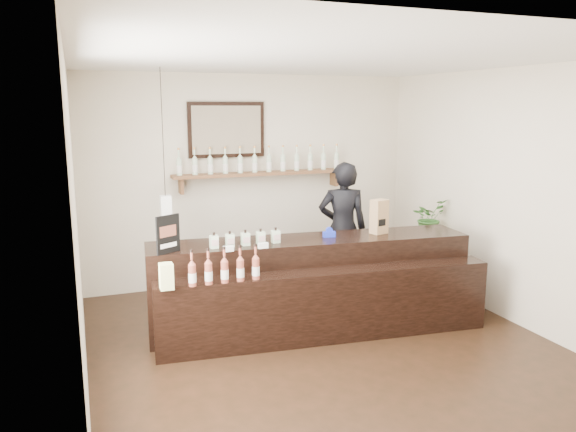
# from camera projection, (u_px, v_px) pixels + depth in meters

# --- Properties ---
(ground) EXTENTS (5.00, 5.00, 0.00)m
(ground) POSITION_uv_depth(u_px,v_px,m) (328.00, 350.00, 5.57)
(ground) COLOR black
(ground) RESTS_ON ground
(room_shell) EXTENTS (5.00, 5.00, 5.00)m
(room_shell) POSITION_uv_depth(u_px,v_px,m) (330.00, 180.00, 5.25)
(room_shell) COLOR beige
(room_shell) RESTS_ON ground
(back_wall_decor) EXTENTS (2.66, 0.96, 1.69)m
(back_wall_decor) POSITION_uv_depth(u_px,v_px,m) (244.00, 155.00, 7.36)
(back_wall_decor) COLOR brown
(back_wall_decor) RESTS_ON ground
(counter) EXTENTS (3.53, 1.27, 1.14)m
(counter) POSITION_uv_depth(u_px,v_px,m) (314.00, 288.00, 6.04)
(counter) COLOR black
(counter) RESTS_ON ground
(promo_sign) EXTENTS (0.25, 0.15, 0.38)m
(promo_sign) POSITION_uv_depth(u_px,v_px,m) (168.00, 234.00, 5.42)
(promo_sign) COLOR black
(promo_sign) RESTS_ON counter
(paper_bag) EXTENTS (0.20, 0.17, 0.38)m
(paper_bag) POSITION_uv_depth(u_px,v_px,m) (379.00, 217.00, 6.27)
(paper_bag) COLOR #956947
(paper_bag) RESTS_ON counter
(tape_dispenser) EXTENTS (0.14, 0.07, 0.11)m
(tape_dispenser) POSITION_uv_depth(u_px,v_px,m) (329.00, 233.00, 6.12)
(tape_dispenser) COLOR #1C2EC4
(tape_dispenser) RESTS_ON counter
(side_cabinet) EXTENTS (0.51, 0.59, 0.73)m
(side_cabinet) POSITION_uv_depth(u_px,v_px,m) (427.00, 263.00, 7.35)
(side_cabinet) COLOR brown
(side_cabinet) RESTS_ON ground
(potted_plant) EXTENTS (0.54, 0.50, 0.48)m
(potted_plant) POSITION_uv_depth(u_px,v_px,m) (429.00, 217.00, 7.24)
(potted_plant) COLOR #35692A
(potted_plant) RESTS_ON side_cabinet
(shopkeeper) EXTENTS (0.81, 0.66, 1.92)m
(shopkeeper) POSITION_uv_depth(u_px,v_px,m) (343.00, 220.00, 7.13)
(shopkeeper) COLOR black
(shopkeeper) RESTS_ON ground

